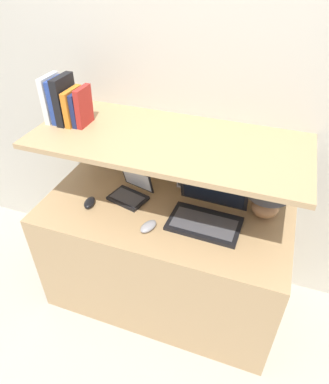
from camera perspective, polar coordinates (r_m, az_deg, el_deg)
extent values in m
plane|color=#B2AD9E|center=(2.34, -3.26, -22.92)|extent=(12.00, 12.00, 0.00)
cube|color=beige|center=(2.06, 3.83, 13.35)|extent=(6.00, 0.05, 2.40)
cube|color=tan|center=(2.23, -0.15, -10.68)|extent=(1.44, 0.70, 0.76)
cube|color=beige|center=(2.34, 2.90, -1.05)|extent=(1.44, 0.04, 1.16)
cube|color=tan|center=(1.78, 0.64, 8.48)|extent=(1.44, 0.63, 0.03)
ellipsoid|color=#B27A4C|center=(1.98, 16.40, -2.39)|extent=(0.15, 0.15, 0.11)
cylinder|color=tan|center=(1.94, 16.76, -0.75)|extent=(0.02, 0.02, 0.03)
cone|color=#4C4C51|center=(1.90, 17.15, 1.00)|extent=(0.23, 0.23, 0.12)
cube|color=black|center=(1.88, 6.66, -5.26)|extent=(0.40, 0.25, 0.02)
cube|color=#47474C|center=(1.87, 6.60, -5.19)|extent=(0.35, 0.18, 0.00)
cube|color=black|center=(1.92, 8.17, 0.12)|extent=(0.39, 0.08, 0.21)
cube|color=black|center=(1.92, 8.13, 0.07)|extent=(0.35, 0.07, 0.18)
cube|color=black|center=(2.05, -6.10, -1.02)|extent=(0.24, 0.20, 0.02)
cube|color=#47474C|center=(2.04, -6.23, -0.85)|extent=(0.21, 0.15, 0.00)
cube|color=black|center=(2.06, -4.54, 2.15)|extent=(0.22, 0.10, 0.14)
cube|color=white|center=(2.06, -4.62, 2.11)|extent=(0.19, 0.08, 0.13)
ellipsoid|color=#99999E|center=(1.84, -2.71, -5.74)|extent=(0.09, 0.13, 0.04)
ellipsoid|color=black|center=(2.04, -12.39, -1.73)|extent=(0.08, 0.11, 0.04)
cube|color=white|center=(2.13, 3.60, 2.34)|extent=(0.10, 0.07, 0.12)
cube|color=#59595B|center=(2.10, 3.32, 1.82)|extent=(0.08, 0.00, 0.08)
cube|color=silver|center=(2.02, -18.30, 14.61)|extent=(0.03, 0.16, 0.25)
cube|color=#284293|center=(2.00, -17.31, 14.41)|extent=(0.03, 0.15, 0.24)
cube|color=black|center=(1.97, -16.29, 14.54)|extent=(0.04, 0.17, 0.25)
cube|color=orange|center=(1.96, -14.97, 13.60)|extent=(0.03, 0.16, 0.19)
cube|color=navy|center=(1.94, -14.09, 13.38)|extent=(0.03, 0.14, 0.18)
cube|color=#A82823|center=(1.92, -13.31, 13.68)|extent=(0.04, 0.14, 0.21)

